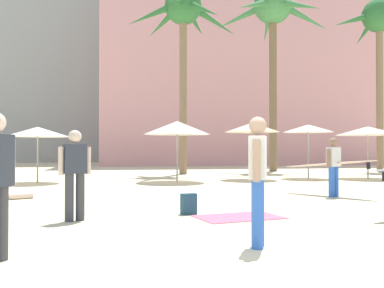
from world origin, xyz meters
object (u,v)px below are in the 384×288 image
object	(u,v)px
cafe_umbrella_2	(38,132)
cafe_umbrella_0	(308,129)
palm_tree_far_left	(183,18)
beach_towel	(239,217)
person_near_right	(7,187)
person_mid_center	(331,164)
person_mid_right	(75,171)
person_far_right	(258,175)
cafe_umbrella_4	(177,128)
cafe_umbrella_3	(368,131)
palm_tree_center	(379,26)
cafe_umbrella_5	(252,128)
palm_tree_left	(273,17)
backpack	(188,204)

from	to	relation	value
cafe_umbrella_2	cafe_umbrella_0	bearing A→B (deg)	3.24
palm_tree_far_left	beach_towel	xyz separation A→B (m)	(-1.02, -14.30, -8.23)
person_near_right	person_mid_center	xyz separation A→B (m)	(8.75, -0.71, 0.57)
beach_towel	person_mid_right	world-z (taller)	person_mid_right
person_far_right	person_mid_right	xyz separation A→B (m)	(-2.65, 2.58, -0.05)
person_near_right	cafe_umbrella_4	bearing A→B (deg)	19.29
cafe_umbrella_0	person_far_right	size ratio (longest dim) A/B	1.38
beach_towel	cafe_umbrella_3	bearing A→B (deg)	47.80
cafe_umbrella_4	person_mid_right	world-z (taller)	cafe_umbrella_4
palm_tree_center	cafe_umbrella_3	size ratio (longest dim) A/B	3.76
cafe_umbrella_2	person_mid_center	distance (m)	11.06
cafe_umbrella_3	cafe_umbrella_5	size ratio (longest dim) A/B	1.12
palm_tree_center	person_mid_right	distance (m)	23.67
cafe_umbrella_2	beach_towel	xyz separation A→B (m)	(5.43, -9.47, -1.99)
person_mid_center	person_far_right	xyz separation A→B (m)	(-3.99, -5.60, 0.07)
palm_tree_far_left	cafe_umbrella_3	xyz separation A→B (m)	(7.67, -4.71, -6.10)
cafe_umbrella_2	cafe_umbrella_4	distance (m)	5.46
palm_tree_center	beach_towel	xyz separation A→B (m)	(-13.13, -15.47, -8.74)
palm_tree_left	backpack	xyz separation A→B (m)	(-7.67, -15.88, -9.07)
beach_towel	cafe_umbrella_4	bearing A→B (deg)	89.96
palm_tree_center	cafe_umbrella_5	bearing A→B (deg)	-150.20
palm_tree_center	beach_towel	world-z (taller)	palm_tree_center
cafe_umbrella_5	palm_tree_center	bearing A→B (deg)	29.80
cafe_umbrella_3	person_far_right	xyz separation A→B (m)	(-9.12, -12.05, -1.17)
palm_tree_left	cafe_umbrella_2	world-z (taller)	palm_tree_left
person_mid_center	person_far_right	world-z (taller)	person_far_right
palm_tree_center	beach_towel	bearing A→B (deg)	-130.33
person_near_right	palm_tree_left	bearing A→B (deg)	20.61
palm_tree_center	beach_towel	size ratio (longest dim) A/B	6.49
cafe_umbrella_0	beach_towel	distance (m)	12.03
cafe_umbrella_0	person_near_right	distance (m)	13.06
person_mid_right	palm_tree_far_left	bearing A→B (deg)	142.92
cafe_umbrella_5	person_far_right	bearing A→B (deg)	-107.25
cafe_umbrella_0	person_near_right	size ratio (longest dim) A/B	2.50
cafe_umbrella_4	person_near_right	bearing A→B (deg)	-134.85
palm_tree_far_left	person_near_right	distance (m)	14.50
cafe_umbrella_2	person_near_right	size ratio (longest dim) A/B	2.52
person_near_right	person_mid_center	distance (m)	8.79
cafe_umbrella_5	cafe_umbrella_0	bearing A→B (deg)	4.79
palm_tree_center	backpack	xyz separation A→B (m)	(-14.03, -14.91, -8.54)
cafe_umbrella_5	backpack	size ratio (longest dim) A/B	5.87
cafe_umbrella_3	person_mid_right	xyz separation A→B (m)	(-11.78, -9.48, -1.22)
palm_tree_left	cafe_umbrella_2	xyz separation A→B (m)	(-12.21, -6.97, -7.28)
beach_towel	person_mid_center	bearing A→B (deg)	41.35
cafe_umbrella_0	beach_towel	size ratio (longest dim) A/B	1.52
palm_tree_left	cafe_umbrella_0	xyz separation A→B (m)	(-0.68, -6.32, -7.03)
cafe_umbrella_2	backpack	distance (m)	10.16
palm_tree_left	cafe_umbrella_4	world-z (taller)	palm_tree_left
cafe_umbrella_3	person_far_right	bearing A→B (deg)	-127.12
palm_tree_left	cafe_umbrella_0	bearing A→B (deg)	-96.12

